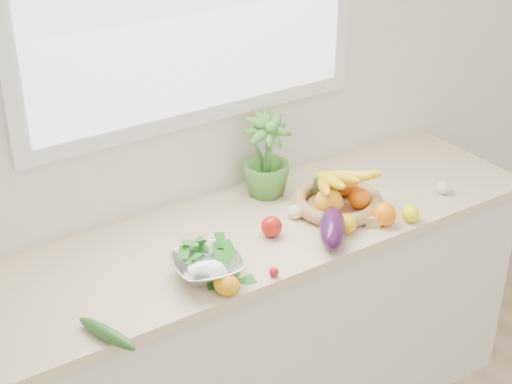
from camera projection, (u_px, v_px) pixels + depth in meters
back_wall at (193, 82)px, 2.69m from camera, size 4.50×0.02×2.70m
counter_cabinet at (242, 340)px, 2.91m from camera, size 2.20×0.58×0.86m
countertop at (241, 237)px, 2.69m from camera, size 2.24×0.62×0.04m
orange_loose at (384, 214)px, 2.70m from camera, size 0.10×0.10×0.08m
lemon_a at (227, 285)px, 2.35m from camera, size 0.10×0.11×0.07m
lemon_b at (410, 213)px, 2.73m from camera, size 0.07×0.09×0.06m
lemon_c at (345, 223)px, 2.67m from camera, size 0.08×0.10×0.07m
apple at (272, 227)px, 2.64m from camera, size 0.08×0.08×0.07m
ginger at (375, 215)px, 2.74m from camera, size 0.13×0.12×0.04m
garlic_a at (337, 205)px, 2.80m from camera, size 0.06×0.06×0.04m
garlic_b at (295, 212)px, 2.75m from camera, size 0.06×0.06×0.05m
garlic_c at (444, 188)px, 2.91m from camera, size 0.07×0.07×0.05m
eggplant at (332, 228)px, 2.61m from camera, size 0.22×0.24×0.09m
cucumber at (107, 334)px, 2.17m from camera, size 0.11×0.22×0.04m
radish at (274, 272)px, 2.44m from camera, size 0.04×0.04×0.03m
potted_herb at (266, 157)px, 2.85m from camera, size 0.18×0.18×0.32m
fruit_basket at (337, 197)px, 2.80m from camera, size 0.37×0.37×0.18m
colander_with_spinach at (208, 262)px, 2.42m from camera, size 0.26×0.26×0.12m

